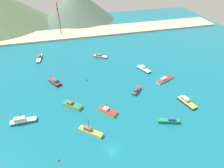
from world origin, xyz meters
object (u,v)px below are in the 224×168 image
object	(u,v)px
fishing_boat_10	(108,111)
fishing_boat_3	(100,56)
fishing_boat_2	(165,79)
fishing_boat_9	(55,82)
fishing_boat_0	(39,58)
fishing_boat_8	(143,69)
fishing_boat_6	(186,102)
fishing_boat_7	(22,121)
fishing_boat_11	(90,131)
buoy_0	(87,80)
fishing_boat_1	(169,121)
buoy_1	(58,160)
fishing_boat_4	(72,105)
radio_tower	(59,19)
fishing_boat_5	(136,91)

from	to	relation	value
fishing_boat_10	fishing_boat_3	bearing A→B (deg)	81.84
fishing_boat_2	fishing_boat_9	xyz separation A→B (m)	(-56.62, 12.22, 0.17)
fishing_boat_0	fishing_boat_8	world-z (taller)	fishing_boat_0
fishing_boat_6	fishing_boat_7	distance (m)	71.27
fishing_boat_8	fishing_boat_11	bearing A→B (deg)	-134.45
fishing_boat_8	buoy_0	size ratio (longest dim) A/B	13.97
fishing_boat_1	fishing_boat_8	size ratio (longest dim) A/B	0.94
fishing_boat_3	buoy_1	size ratio (longest dim) A/B	10.45
fishing_boat_3	fishing_boat_9	distance (m)	36.61
fishing_boat_10	fishing_boat_9	bearing A→B (deg)	127.42
fishing_boat_2	fishing_boat_11	size ratio (longest dim) A/B	1.25
fishing_boat_4	fishing_boat_6	size ratio (longest dim) A/B	0.87
fishing_boat_6	fishing_boat_2	bearing A→B (deg)	92.96
fishing_boat_1	fishing_boat_9	distance (m)	59.52
fishing_boat_8	fishing_boat_3	bearing A→B (deg)	133.82
fishing_boat_3	buoy_0	bearing A→B (deg)	-116.62
fishing_boat_6	buoy_0	bearing A→B (deg)	144.01
fishing_boat_4	fishing_boat_11	bearing A→B (deg)	-72.56
fishing_boat_7	fishing_boat_10	bearing A→B (deg)	-4.84
fishing_boat_1	fishing_boat_9	bearing A→B (deg)	137.86
fishing_boat_4	radio_tower	distance (m)	89.47
fishing_boat_10	buoy_0	size ratio (longest dim) A/B	12.11
fishing_boat_10	buoy_1	size ratio (longest dim) A/B	9.64
fishing_boat_3	fishing_boat_0	bearing A→B (deg)	169.04
fishing_boat_9	fishing_boat_2	bearing A→B (deg)	-12.18
fishing_boat_11	fishing_boat_10	bearing A→B (deg)	45.87
fishing_boat_2	fishing_boat_11	distance (m)	50.97
fishing_boat_9	fishing_boat_10	bearing A→B (deg)	-52.58
fishing_boat_10	fishing_boat_6	bearing A→B (deg)	-5.22
fishing_boat_8	fishing_boat_5	bearing A→B (deg)	-121.25
fishing_boat_1	radio_tower	world-z (taller)	radio_tower
fishing_boat_4	fishing_boat_5	xyz separation A→B (m)	(31.47, 2.79, -0.07)
fishing_boat_7	buoy_1	world-z (taller)	fishing_boat_7
fishing_boat_4	fishing_boat_10	xyz separation A→B (m)	(14.40, -7.43, -0.22)
fishing_boat_6	fishing_boat_10	bearing A→B (deg)	174.78
fishing_boat_7	fishing_boat_8	distance (m)	68.19
fishing_boat_5	fishing_boat_1	bearing A→B (deg)	-75.65
fishing_boat_11	fishing_boat_1	bearing A→B (deg)	-4.66
fishing_boat_5	fishing_boat_6	world-z (taller)	fishing_boat_6
fishing_boat_3	fishing_boat_7	xyz separation A→B (m)	(-42.05, -47.77, 0.22)
buoy_0	fishing_boat_0	bearing A→B (deg)	129.24
fishing_boat_1	fishing_boat_7	xyz separation A→B (m)	(-57.53, 14.94, 0.11)
fishing_boat_3	fishing_boat_9	bearing A→B (deg)	-141.52
buoy_0	fishing_boat_10	bearing A→B (deg)	-79.63
fishing_boat_2	buoy_1	distance (m)	66.12
fishing_boat_9	buoy_1	size ratio (longest dim) A/B	9.88
fishing_boat_9	fishing_boat_11	xyz separation A→B (m)	(12.26, -37.34, -0.04)
fishing_boat_5	buoy_1	xyz separation A→B (m)	(-38.46, -28.62, -0.70)
fishing_boat_0	fishing_boat_3	size ratio (longest dim) A/B	1.21
fishing_boat_4	fishing_boat_7	world-z (taller)	fishing_boat_4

